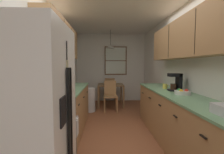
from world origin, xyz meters
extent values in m
plane|color=brown|center=(0.00, 1.00, 0.00)|extent=(12.00, 12.00, 0.00)
cube|color=white|center=(-1.35, 1.00, 1.27)|extent=(0.10, 9.00, 2.55)
cube|color=white|center=(1.35, 1.00, 1.27)|extent=(0.10, 9.00, 2.55)
cube|color=white|center=(0.00, 3.65, 1.27)|extent=(4.40, 0.10, 2.55)
cube|color=white|center=(0.00, 1.00, 2.59)|extent=(4.40, 9.00, 0.08)
cube|color=white|center=(-0.93, -1.30, 0.86)|extent=(0.73, 0.77, 1.72)
cube|color=black|center=(-0.56, -1.30, 0.81)|extent=(0.01, 0.01, 1.55)
cube|color=black|center=(-0.55, -1.34, 0.81)|extent=(0.02, 0.02, 1.10)
cube|color=black|center=(-0.55, -1.26, 0.81)|extent=(0.02, 0.02, 1.10)
cube|color=black|center=(-0.56, -1.47, 1.03)|extent=(0.01, 0.15, 0.22)
cube|color=beige|center=(-0.56, -1.29, 1.39)|extent=(0.01, 0.05, 0.07)
cube|color=black|center=(-0.99, -0.57, 0.45)|extent=(0.62, 0.64, 0.90)
cube|color=black|center=(-0.67, -0.57, 0.42)|extent=(0.01, 0.45, 0.30)
cube|color=silver|center=(-0.65, -0.57, 0.63)|extent=(0.02, 0.51, 0.02)
cube|color=black|center=(-0.99, -0.57, 0.91)|extent=(0.59, 0.61, 0.02)
cube|color=black|center=(-1.27, -0.57, 1.00)|extent=(0.06, 0.64, 0.20)
cylinder|color=#2D2D2D|center=(-1.13, -0.71, 0.93)|extent=(0.15, 0.15, 0.01)
cylinder|color=#2D2D2D|center=(-1.13, -0.43, 0.93)|extent=(0.15, 0.15, 0.01)
cylinder|color=#2D2D2D|center=(-0.85, -0.71, 0.93)|extent=(0.15, 0.15, 0.01)
cylinder|color=#2D2D2D|center=(-0.85, -0.43, 0.93)|extent=(0.15, 0.15, 0.01)
cube|color=silver|center=(-1.11, -0.57, 1.70)|extent=(0.38, 0.63, 0.36)
cube|color=black|center=(-0.92, -0.63, 1.70)|extent=(0.01, 0.38, 0.23)
cube|color=#2D2D33|center=(-0.92, -0.36, 1.70)|extent=(0.01, 0.13, 0.23)
cube|color=#A87A4C|center=(-1.00, 0.77, 0.43)|extent=(0.60, 2.02, 0.87)
cube|color=#6B9E70|center=(-1.00, 0.77, 0.89)|extent=(0.63, 2.04, 0.03)
cube|color=black|center=(-0.69, 0.10, 0.70)|extent=(0.02, 0.10, 0.01)
cube|color=black|center=(-0.69, 0.77, 0.70)|extent=(0.02, 0.10, 0.01)
cube|color=black|center=(-0.69, 1.44, 0.70)|extent=(0.02, 0.10, 0.01)
cube|color=#A87A4C|center=(-1.14, 0.72, 1.89)|extent=(0.32, 2.12, 0.69)
cube|color=#2D2319|center=(-0.98, 0.37, 1.89)|extent=(0.01, 0.01, 0.64)
cube|color=#2D2319|center=(-0.98, 1.07, 1.89)|extent=(0.01, 0.01, 0.64)
cube|color=#A87A4C|center=(1.00, 0.00, 0.43)|extent=(0.60, 3.08, 0.87)
cube|color=#6B9E70|center=(1.00, 0.00, 0.89)|extent=(0.63, 3.10, 0.03)
cube|color=black|center=(0.69, -1.23, 0.70)|extent=(0.02, 0.10, 0.01)
cube|color=black|center=(0.69, -0.61, 0.70)|extent=(0.02, 0.10, 0.01)
cube|color=black|center=(0.69, 0.00, 0.70)|extent=(0.02, 0.10, 0.01)
cube|color=black|center=(0.69, 0.62, 0.70)|extent=(0.02, 0.10, 0.01)
cube|color=black|center=(0.69, 1.24, 0.70)|extent=(0.02, 0.10, 0.01)
cube|color=#A87A4C|center=(1.14, -0.05, 1.83)|extent=(0.32, 2.78, 0.67)
cube|color=#2D2319|center=(0.98, -0.51, 1.83)|extent=(0.01, 0.01, 0.61)
cube|color=#2D2319|center=(0.98, 0.41, 1.83)|extent=(0.01, 0.01, 0.61)
cube|color=brown|center=(-0.04, 2.80, 0.72)|extent=(0.85, 0.81, 0.03)
cube|color=brown|center=(-0.44, 2.42, 0.35)|extent=(0.06, 0.06, 0.70)
cube|color=brown|center=(0.36, 2.42, 0.35)|extent=(0.06, 0.06, 0.70)
cube|color=brown|center=(-0.44, 3.18, 0.35)|extent=(0.06, 0.06, 0.70)
cube|color=brown|center=(0.36, 3.18, 0.35)|extent=(0.06, 0.06, 0.70)
cube|color=#A87A4C|center=(-0.07, 2.11, 0.45)|extent=(0.41, 0.41, 0.04)
cube|color=#A87A4C|center=(-0.07, 2.30, 0.68)|extent=(0.37, 0.04, 0.45)
cylinder|color=#A87A4C|center=(0.12, 1.94, 0.22)|extent=(0.04, 0.04, 0.43)
cylinder|color=#A87A4C|center=(-0.25, 1.93, 0.22)|extent=(0.04, 0.04, 0.43)
cylinder|color=#A87A4C|center=(0.11, 2.30, 0.22)|extent=(0.04, 0.04, 0.43)
cylinder|color=#A87A4C|center=(-0.26, 2.29, 0.22)|extent=(0.04, 0.04, 0.43)
cube|color=#A87A4C|center=(-0.06, 3.48, 0.45)|extent=(0.41, 0.41, 0.04)
cube|color=#A87A4C|center=(-0.05, 3.30, 0.68)|extent=(0.37, 0.04, 0.45)
cylinder|color=#A87A4C|center=(-0.25, 3.66, 0.22)|extent=(0.04, 0.04, 0.43)
cylinder|color=#A87A4C|center=(0.12, 3.67, 0.22)|extent=(0.04, 0.04, 0.43)
cylinder|color=#A87A4C|center=(-0.24, 3.30, 0.22)|extent=(0.04, 0.04, 0.43)
cylinder|color=#A87A4C|center=(0.13, 3.31, 0.22)|extent=(0.04, 0.04, 0.43)
cylinder|color=black|center=(-0.04, 2.80, 2.30)|extent=(0.01, 0.01, 0.50)
cone|color=#B7B2A8|center=(-0.04, 2.80, 2.00)|extent=(0.32, 0.32, 0.10)
sphere|color=white|center=(-0.04, 2.80, 2.02)|extent=(0.06, 0.06, 0.06)
cube|color=brown|center=(0.18, 3.58, 1.55)|extent=(0.85, 0.04, 1.08)
cube|color=silver|center=(0.18, 3.56, 1.55)|extent=(0.77, 0.01, 1.00)
cube|color=brown|center=(0.18, 3.56, 1.55)|extent=(0.77, 0.02, 0.03)
cylinder|color=silver|center=(-0.70, 2.13, 0.35)|extent=(0.35, 0.35, 0.70)
cylinder|color=#D84C19|center=(-1.00, 0.11, 0.98)|extent=(0.12, 0.12, 0.15)
cylinder|color=white|center=(-1.00, 0.11, 1.06)|extent=(0.12, 0.12, 0.02)
cube|color=white|center=(-0.64, -0.41, 0.50)|extent=(0.02, 0.16, 0.24)
cube|color=black|center=(1.06, 0.28, 0.91)|extent=(0.22, 0.18, 0.02)
cube|color=black|center=(1.14, 0.28, 1.06)|extent=(0.06, 0.18, 0.33)
cube|color=black|center=(1.06, 0.28, 1.20)|extent=(0.22, 0.18, 0.06)
cylinder|color=#331E14|center=(1.04, 0.28, 0.98)|extent=(0.11, 0.11, 0.11)
cylinder|color=#E5CC4C|center=(0.99, 0.57, 0.95)|extent=(0.09, 0.09, 0.10)
torus|color=#E5CC4C|center=(1.04, 0.57, 0.95)|extent=(0.05, 0.01, 0.05)
cylinder|color=silver|center=(1.03, -0.10, 0.93)|extent=(0.26, 0.26, 0.06)
cylinder|color=black|center=(1.03, -0.10, 0.95)|extent=(0.21, 0.21, 0.03)
sphere|color=red|center=(1.09, -0.11, 0.96)|extent=(0.06, 0.06, 0.06)
sphere|color=green|center=(1.00, -0.05, 0.96)|extent=(0.06, 0.06, 0.06)
sphere|color=yellow|center=(0.99, -0.14, 0.96)|extent=(0.06, 0.06, 0.06)
cylinder|color=#4C7299|center=(0.00, 2.76, 0.76)|extent=(0.17, 0.17, 0.06)
camera|label=1|loc=(-0.25, -2.69, 1.38)|focal=26.19mm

